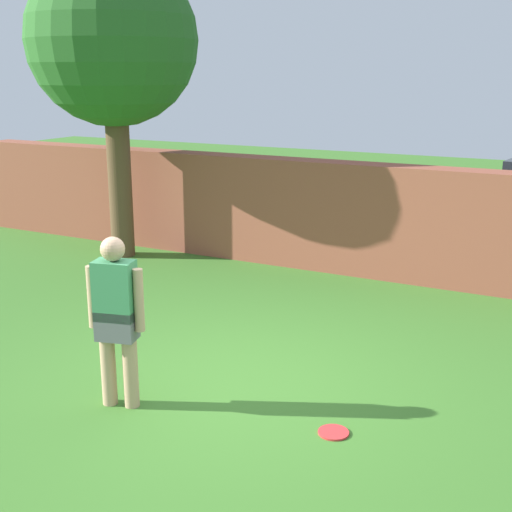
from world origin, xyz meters
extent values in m
plane|color=#3D7528|center=(0.00, 0.00, 0.00)|extent=(40.00, 40.00, 0.00)
cube|color=brown|center=(-1.50, 4.39, 0.85)|extent=(12.48, 0.50, 1.70)
cylinder|color=brown|center=(-4.09, 3.54, 1.38)|extent=(0.39, 0.39, 2.76)
sphere|color=#286023|center=(-4.09, 3.54, 3.50)|extent=(2.70, 2.70, 2.70)
cylinder|color=tan|center=(-0.63, -0.75, 0.42)|extent=(0.14, 0.14, 0.85)
cylinder|color=tan|center=(-0.84, -0.80, 0.42)|extent=(0.14, 0.14, 0.85)
cube|color=slate|center=(-0.73, -0.78, 0.80)|extent=(0.40, 0.30, 0.28)
cube|color=#3F8C59|center=(-0.73, -0.78, 1.12)|extent=(0.40, 0.30, 0.55)
sphere|color=tan|center=(-0.73, -0.78, 1.51)|extent=(0.22, 0.22, 0.22)
cylinder|color=tan|center=(-0.52, -0.72, 1.05)|extent=(0.09, 0.09, 0.58)
cylinder|color=tan|center=(-0.95, -0.83, 1.05)|extent=(0.09, 0.09, 0.58)
cylinder|color=black|center=(1.27, 5.37, 0.32)|extent=(0.66, 0.30, 0.64)
cylinder|color=black|center=(1.48, 7.06, 0.32)|extent=(0.66, 0.30, 0.64)
cylinder|color=red|center=(1.23, -0.35, 0.01)|extent=(0.27, 0.27, 0.02)
camera|label=1|loc=(3.07, -5.34, 3.03)|focal=47.80mm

